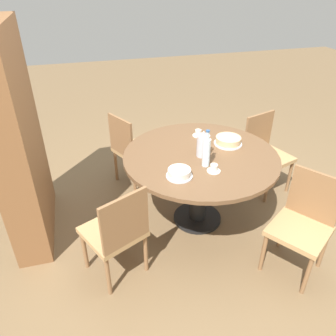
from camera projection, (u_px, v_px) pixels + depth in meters
name	position (u px, v px, depth m)	size (l,w,h in m)	color
ground_plane	(197.00, 219.00, 3.34)	(14.00, 14.00, 0.00)	brown
dining_table	(200.00, 167.00, 3.02)	(1.41, 1.41, 0.75)	black
chair_a	(303.00, 223.00, 2.60)	(0.58, 0.58, 0.86)	olive
chair_b	(265.00, 152.00, 3.61)	(0.53, 0.53, 0.86)	olive
chair_c	(132.00, 148.00, 3.68)	(0.56, 0.56, 0.86)	olive
chair_d	(117.00, 231.00, 2.51)	(0.56, 0.56, 0.86)	olive
bookshelf	(20.00, 141.00, 2.74)	(1.03, 0.28, 1.88)	brown
coffee_pot	(203.00, 145.00, 2.88)	(0.11, 0.11, 0.24)	silver
water_bottle	(206.00, 152.00, 2.72)	(0.06, 0.06, 0.33)	silver
cake_main	(228.00, 141.00, 3.10)	(0.27, 0.27, 0.07)	silver
cake_second	(179.00, 173.00, 2.62)	(0.22, 0.22, 0.07)	silver
cup_a	(213.00, 169.00, 2.69)	(0.11, 0.11, 0.06)	white
cup_b	(198.00, 133.00, 3.26)	(0.11, 0.11, 0.06)	white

